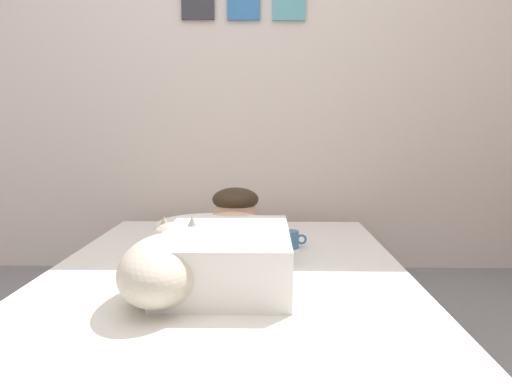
% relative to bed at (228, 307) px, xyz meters
% --- Properties ---
extents(back_wall, '(4.49, 0.12, 2.50)m').
position_rel_bed_xyz_m(back_wall, '(0.01, 1.23, 1.10)').
color(back_wall, silver).
rests_on(back_wall, ground).
extents(bed, '(1.37, 2.02, 0.32)m').
position_rel_bed_xyz_m(bed, '(0.00, 0.00, 0.00)').
color(bed, '#726051').
rests_on(bed, ground).
extents(pillow, '(0.52, 0.32, 0.11)m').
position_rel_bed_xyz_m(pillow, '(-0.14, 0.56, 0.22)').
color(pillow, white).
rests_on(pillow, bed).
extents(person_lying, '(0.43, 0.92, 0.27)m').
position_rel_bed_xyz_m(person_lying, '(0.01, -0.07, 0.27)').
color(person_lying, white).
rests_on(person_lying, bed).
extents(dog, '(0.26, 0.57, 0.21)m').
position_rel_bed_xyz_m(dog, '(-0.17, -0.37, 0.26)').
color(dog, beige).
rests_on(dog, bed).
extents(coffee_cup, '(0.12, 0.09, 0.07)m').
position_rel_bed_xyz_m(coffee_cup, '(0.25, 0.33, 0.20)').
color(coffee_cup, teal).
rests_on(coffee_cup, bed).
extents(cell_phone, '(0.07, 0.14, 0.01)m').
position_rel_bed_xyz_m(cell_phone, '(-0.11, -0.24, 0.16)').
color(cell_phone, black).
rests_on(cell_phone, bed).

